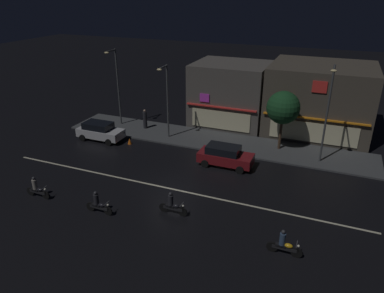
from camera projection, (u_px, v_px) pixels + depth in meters
ground_plane at (170, 189)px, 25.37m from camera, size 140.00×140.00×0.00m
lane_divider_stripe at (170, 188)px, 25.37m from camera, size 27.07×0.16×0.01m
sidewalk_far at (212, 140)px, 33.14m from camera, size 28.50×4.58×0.14m
storefront_left_block at (230, 94)px, 36.48m from camera, size 7.27×6.40×6.22m
storefront_center_block at (319, 99)px, 34.26m from camera, size 9.40×8.27×6.51m
streetlamp_west at (117, 82)px, 35.05m from camera, size 0.44×1.64×7.57m
streetlamp_mid at (166, 96)px, 31.98m from camera, size 0.44×1.64×6.77m
streetlamp_east at (328, 108)px, 27.07m from camera, size 0.44×1.64×7.78m
pedestrian_on_sidewalk at (145, 120)px, 35.51m from camera, size 0.40×0.40×1.93m
street_tree at (283, 108)px, 29.83m from camera, size 2.78×2.78×5.12m
parked_car_near_kerb at (225, 156)px, 28.31m from camera, size 4.30×1.98×1.67m
parked_car_trailing at (100, 131)px, 33.17m from camera, size 4.30×1.98×1.67m
motorcycle_lead at (284, 244)px, 18.91m from camera, size 1.90×0.60×1.52m
motorcycle_following at (37, 189)px, 24.11m from camera, size 1.90×0.60×1.52m
motorcycle_opposite_lane at (172, 205)px, 22.32m from camera, size 1.90×0.60×1.52m
motorcycle_trailing_far at (98, 204)px, 22.41m from camera, size 1.90×0.60×1.52m
traffic_cone at (130, 141)px, 32.47m from camera, size 0.36×0.36×0.55m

